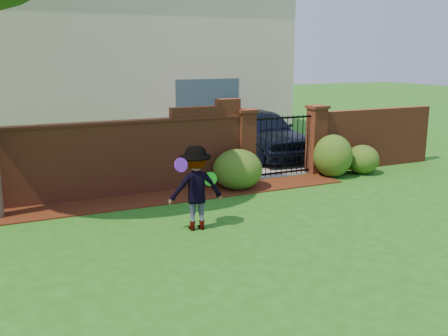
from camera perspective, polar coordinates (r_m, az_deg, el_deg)
name	(u,v)px	position (r m, az deg, el deg)	size (l,w,h in m)	color
ground	(227,247)	(8.89, 0.36, -8.82)	(80.00, 80.00, 0.01)	#1F5B16
mulch_bed	(125,202)	(11.58, -11.04, -3.80)	(11.10, 1.08, 0.03)	#39160A
brick_wall	(69,161)	(11.81, -17.00, 0.76)	(8.70, 0.31, 2.16)	brown
brick_wall_return	(373,138)	(15.50, 16.35, 3.24)	(4.00, 0.25, 1.70)	brown
pillar_left	(245,145)	(13.12, 2.39, 2.58)	(0.50, 0.50, 1.88)	brown
pillar_right	(316,139)	(14.25, 10.29, 3.20)	(0.50, 0.50, 1.88)	brown
iron_gate	(282,146)	(13.67, 6.49, 2.49)	(1.78, 0.03, 1.60)	black
driveway	(220,152)	(17.31, -0.47, 1.86)	(3.20, 8.00, 0.01)	gray
house	(115,56)	(20.00, -12.07, 12.14)	(12.40, 6.40, 6.30)	beige
car	(263,133)	(16.26, 4.43, 3.89)	(1.85, 4.59, 1.56)	black
shrub_left	(238,169)	(12.42, 1.53, -0.15)	(1.21, 1.21, 0.99)	#244D17
shrub_middle	(333,156)	(13.97, 12.09, 1.34)	(1.05, 1.05, 1.15)	#244D17
shrub_right	(363,159)	(14.57, 15.24, 0.94)	(0.90, 0.90, 0.80)	#244D17
man	(196,188)	(9.51, -3.15, -2.30)	(1.03, 0.59, 1.60)	gray
frisbee_purple	(181,165)	(9.08, -4.84, 0.34)	(0.26, 0.26, 0.02)	#671FC3
frisbee_green	(210,179)	(9.46, -1.57, -1.22)	(0.26, 0.26, 0.02)	green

